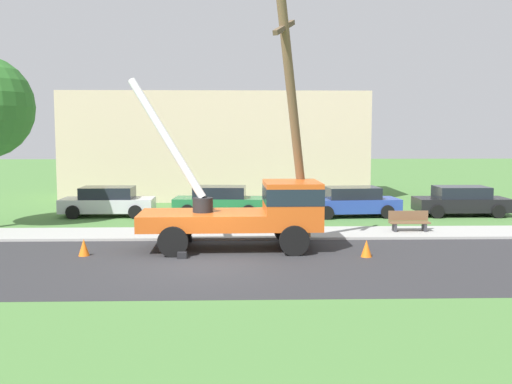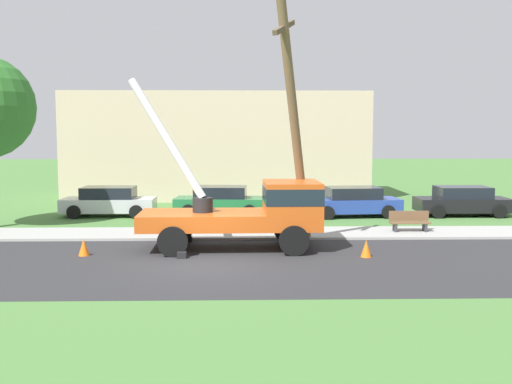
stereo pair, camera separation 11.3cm
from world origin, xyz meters
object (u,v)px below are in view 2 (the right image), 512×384
at_px(utility_truck, 254,209).
at_px(traffic_cone_behind, 84,247).
at_px(park_bench, 410,222).
at_px(parked_sedan_silver, 109,201).
at_px(leaning_utility_pole, 294,122).
at_px(parked_sedan_blue, 353,202).
at_px(parked_sedan_green, 221,201).
at_px(parked_sedan_black, 462,201).
at_px(traffic_cone_curbside, 294,235).
at_px(traffic_cone_ahead, 366,249).

relative_size(utility_truck, traffic_cone_behind, 12.15).
height_order(utility_truck, park_bench, utility_truck).
bearing_deg(parked_sedan_silver, leaning_utility_pole, -43.74).
bearing_deg(parked_sedan_blue, traffic_cone_behind, -139.87).
xyz_separation_m(leaning_utility_pole, parked_sedan_silver, (-8.26, 7.90, -3.68)).
relative_size(parked_sedan_green, parked_sedan_blue, 1.00).
distance_m(utility_truck, parked_sedan_silver, 10.77).
xyz_separation_m(parked_sedan_silver, parked_sedan_blue, (11.77, -0.43, 0.00)).
relative_size(traffic_cone_behind, parked_sedan_black, 0.13).
bearing_deg(parked_sedan_black, parked_sedan_blue, -178.51).
bearing_deg(park_bench, parked_sedan_black, 51.60).
bearing_deg(traffic_cone_curbside, utility_truck, -140.61).
xyz_separation_m(utility_truck, parked_sedan_black, (10.27, 8.00, -0.70)).
distance_m(utility_truck, leaning_utility_pole, 3.32).
distance_m(parked_sedan_silver, park_bench, 14.17).
relative_size(traffic_cone_curbside, park_bench, 0.35).
height_order(utility_truck, parked_sedan_green, utility_truck).
bearing_deg(parked_sedan_black, traffic_cone_behind, -150.40).
distance_m(traffic_cone_behind, park_bench, 12.57).
xyz_separation_m(utility_truck, parked_sedan_blue, (4.92, 7.86, -0.70)).
xyz_separation_m(traffic_cone_behind, park_bench, (11.91, 4.00, 0.18)).
bearing_deg(traffic_cone_behind, traffic_cone_ahead, -2.80).
distance_m(parked_sedan_black, park_bench, 6.44).
bearing_deg(parked_sedan_green, parked_sedan_black, -1.89).
height_order(traffic_cone_ahead, parked_sedan_black, parked_sedan_black).
bearing_deg(traffic_cone_ahead, park_bench, 58.99).
bearing_deg(park_bench, leaning_utility_pole, -152.19).
bearing_deg(utility_truck, traffic_cone_ahead, -22.48).
height_order(utility_truck, traffic_cone_ahead, utility_truck).
bearing_deg(traffic_cone_behind, leaning_utility_pole, 11.45).
height_order(traffic_cone_ahead, parked_sedan_blue, parked_sedan_blue).
xyz_separation_m(leaning_utility_pole, traffic_cone_ahead, (2.20, -1.88, -4.11)).
bearing_deg(traffic_cone_ahead, utility_truck, 157.52).
relative_size(parked_sedan_green, park_bench, 2.82).
distance_m(traffic_cone_curbside, park_bench, 5.10).
height_order(parked_sedan_black, park_bench, parked_sedan_black).
height_order(parked_sedan_silver, parked_sedan_blue, same).
distance_m(leaning_utility_pole, parked_sedan_black, 12.25).
xyz_separation_m(parked_sedan_silver, parked_sedan_green, (5.39, 0.10, 0.00)).
bearing_deg(parked_sedan_green, park_bench, -35.04).
bearing_deg(parked_sedan_silver, traffic_cone_ahead, -43.08).
bearing_deg(parked_sedan_silver, park_bench, -22.09).
bearing_deg(park_bench, utility_truck, -154.78).
xyz_separation_m(traffic_cone_ahead, parked_sedan_green, (-5.07, 9.88, 0.43)).
bearing_deg(parked_sedan_blue, utility_truck, -122.06).
bearing_deg(traffic_cone_curbside, traffic_cone_behind, -162.38).
xyz_separation_m(parked_sedan_green, parked_sedan_black, (11.74, -0.39, 0.00)).
distance_m(utility_truck, parked_sedan_black, 13.04).
bearing_deg(traffic_cone_behind, parked_sedan_blue, 40.13).
relative_size(traffic_cone_behind, parked_sedan_silver, 0.13).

